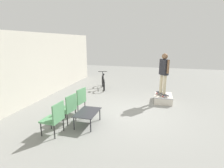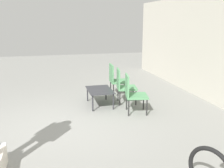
{
  "view_description": "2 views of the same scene",
  "coord_description": "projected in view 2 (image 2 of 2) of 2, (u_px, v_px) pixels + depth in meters",
  "views": [
    {
      "loc": [
        -6.06,
        -0.91,
        2.65
      ],
      "look_at": [
        0.38,
        0.79,
        0.99
      ],
      "focal_mm": 28.0,
      "sensor_mm": 36.0,
      "label": 1
    },
    {
      "loc": [
        5.09,
        -0.11,
        2.23
      ],
      "look_at": [
        0.34,
        1.1,
        0.99
      ],
      "focal_mm": 40.0,
      "sensor_mm": 36.0,
      "label": 2
    }
  ],
  "objects": [
    {
      "name": "patio_chair_left",
      "position": [
        116.0,
        78.0,
        7.59
      ],
      "size": [
        0.55,
        0.55,
        0.97
      ],
      "rotation": [
        0.0,
        0.0,
        3.09
      ],
      "color": "black",
      "rests_on": "ground_plane"
    },
    {
      "name": "coffee_table",
      "position": [
        100.0,
        91.0,
        6.72
      ],
      "size": [
        0.95,
        0.64,
        0.44
      ],
      "color": "#2D2D33",
      "rests_on": "ground_plane"
    },
    {
      "name": "patio_chair_center",
      "position": [
        123.0,
        84.0,
        6.86
      ],
      "size": [
        0.6,
        0.6,
        0.97
      ],
      "rotation": [
        0.0,
        0.0,
        2.98
      ],
      "color": "black",
      "rests_on": "ground_plane"
    },
    {
      "name": "ground_plane",
      "position": [
        58.0,
        128.0,
        5.36
      ],
      "size": [
        24.0,
        24.0,
        0.0
      ],
      "primitive_type": "plane",
      "color": "gray"
    },
    {
      "name": "patio_chair_right",
      "position": [
        133.0,
        92.0,
        6.12
      ],
      "size": [
        0.61,
        0.61,
        0.97
      ],
      "rotation": [
        0.0,
        0.0,
        2.95
      ],
      "color": "black",
      "rests_on": "ground_plane"
    }
  ]
}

